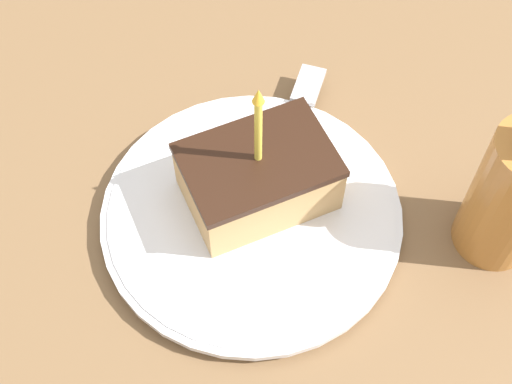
{
  "coord_description": "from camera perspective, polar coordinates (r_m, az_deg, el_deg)",
  "views": [
    {
      "loc": [
        -0.3,
        0.12,
        0.53
      ],
      "look_at": [
        -0.01,
        -0.0,
        0.04
      ],
      "focal_mm": 50.0,
      "sensor_mm": 36.0,
      "label": 1
    }
  ],
  "objects": [
    {
      "name": "ground_plane",
      "position": [
        0.64,
        -0.82,
        -2.29
      ],
      "size": [
        2.4,
        2.4,
        0.04
      ],
      "color": "brown",
      "rests_on": "ground"
    },
    {
      "name": "plate",
      "position": [
        0.61,
        0.0,
        -1.74
      ],
      "size": [
        0.26,
        0.26,
        0.02
      ],
      "color": "silver",
      "rests_on": "ground_plane"
    },
    {
      "name": "cake_slice",
      "position": [
        0.59,
        0.05,
        1.48
      ],
      "size": [
        0.08,
        0.12,
        0.14
      ],
      "color": "tan",
      "rests_on": "plate"
    },
    {
      "name": "fork",
      "position": [
        0.65,
        2.96,
        5.04
      ],
      "size": [
        0.15,
        0.13,
        0.0
      ],
      "color": "#B2B2B7",
      "rests_on": "plate"
    }
  ]
}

